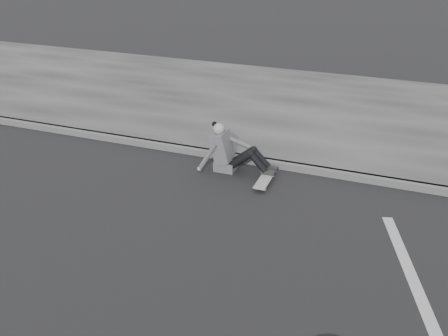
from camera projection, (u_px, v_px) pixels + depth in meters
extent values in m
plane|color=black|center=(154.00, 230.00, 7.18)|extent=(80.00, 80.00, 0.00)
cube|color=#505050|center=(218.00, 155.00, 9.31)|extent=(24.00, 0.16, 0.12)
cube|color=#393939|center=(264.00, 104.00, 11.84)|extent=(24.00, 6.00, 0.12)
cylinder|color=gray|center=(256.00, 188.00, 8.24)|extent=(0.03, 0.05, 0.05)
cylinder|color=gray|center=(265.00, 189.00, 8.19)|extent=(0.03, 0.05, 0.05)
cylinder|color=gray|center=(265.00, 174.00, 8.67)|extent=(0.03, 0.05, 0.05)
cylinder|color=gray|center=(273.00, 176.00, 8.63)|extent=(0.03, 0.05, 0.05)
cube|color=#2A2A2D|center=(261.00, 187.00, 8.20)|extent=(0.16, 0.04, 0.03)
cube|color=#2A2A2D|center=(269.00, 173.00, 8.64)|extent=(0.16, 0.04, 0.03)
cube|color=gray|center=(265.00, 179.00, 8.41)|extent=(0.20, 0.78, 0.02)
cube|color=#4D4D50|center=(226.00, 165.00, 8.86)|extent=(0.36, 0.34, 0.18)
cube|color=#4D4D50|center=(222.00, 147.00, 8.73)|extent=(0.37, 0.40, 0.57)
cube|color=#4D4D50|center=(215.00, 139.00, 8.72)|extent=(0.14, 0.30, 0.20)
cylinder|color=gray|center=(219.00, 134.00, 8.64)|extent=(0.09, 0.09, 0.08)
sphere|color=gray|center=(219.00, 129.00, 8.60)|extent=(0.20, 0.20, 0.20)
sphere|color=black|center=(214.00, 124.00, 8.62)|extent=(0.09, 0.09, 0.09)
cylinder|color=black|center=(241.00, 160.00, 8.60)|extent=(0.43, 0.13, 0.39)
cylinder|color=black|center=(244.00, 155.00, 8.75)|extent=(0.43, 0.13, 0.39)
cylinder|color=black|center=(258.00, 162.00, 8.51)|extent=(0.35, 0.11, 0.36)
cylinder|color=black|center=(261.00, 158.00, 8.66)|extent=(0.35, 0.11, 0.36)
sphere|color=black|center=(251.00, 154.00, 8.49)|extent=(0.13, 0.13, 0.13)
sphere|color=black|center=(254.00, 150.00, 8.64)|extent=(0.13, 0.13, 0.13)
cube|color=black|center=(268.00, 172.00, 8.52)|extent=(0.24, 0.08, 0.07)
cube|color=black|center=(271.00, 168.00, 8.67)|extent=(0.24, 0.08, 0.07)
cylinder|color=#4D4D50|center=(207.00, 157.00, 8.68)|extent=(0.38, 0.08, 0.58)
sphere|color=gray|center=(199.00, 169.00, 8.83)|extent=(0.08, 0.08, 0.08)
cylinder|color=#4D4D50|center=(238.00, 142.00, 8.76)|extent=(0.48, 0.08, 0.21)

